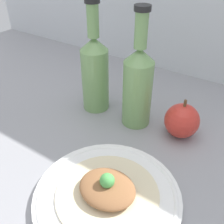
# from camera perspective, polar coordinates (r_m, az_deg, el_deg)

# --- Properties ---
(ground_plane) EXTENTS (1.80, 1.10, 0.04)m
(ground_plane) POSITION_cam_1_polar(r_m,az_deg,el_deg) (0.61, -5.21, -11.61)
(ground_plane) COLOR gray
(plate) EXTENTS (0.28, 0.28, 0.02)m
(plate) POSITION_cam_1_polar(r_m,az_deg,el_deg) (0.52, -1.00, -17.75)
(plate) COLOR white
(plate) RESTS_ON ground_plane
(plated_food) EXTENTS (0.19, 0.19, 0.05)m
(plated_food) POSITION_cam_1_polar(r_m,az_deg,el_deg) (0.51, -1.02, -16.54)
(plated_food) COLOR beige
(plated_food) RESTS_ON plate
(cider_bottle_left) EXTENTS (0.07, 0.07, 0.30)m
(cider_bottle_left) POSITION_cam_1_polar(r_m,az_deg,el_deg) (0.71, -3.74, 8.91)
(cider_bottle_left) COLOR #729E5B
(cider_bottle_left) RESTS_ON ground_plane
(cider_bottle_right) EXTENTS (0.07, 0.07, 0.30)m
(cider_bottle_right) POSITION_cam_1_polar(r_m,az_deg,el_deg) (0.64, 5.63, 6.07)
(cider_bottle_right) COLOR #729E5B
(cider_bottle_right) RESTS_ON ground_plane
(apple) EXTENTS (0.08, 0.08, 0.10)m
(apple) POSITION_cam_1_polar(r_m,az_deg,el_deg) (0.66, 14.96, -1.82)
(apple) COLOR red
(apple) RESTS_ON ground_plane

